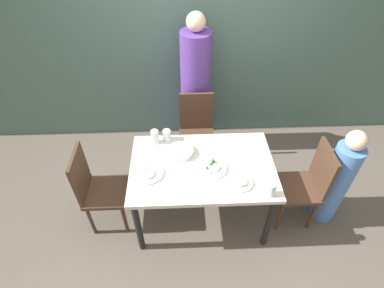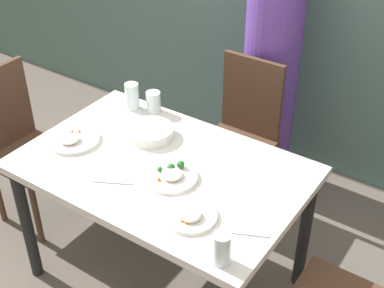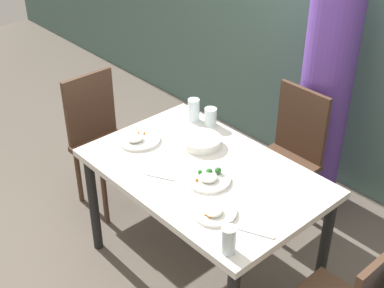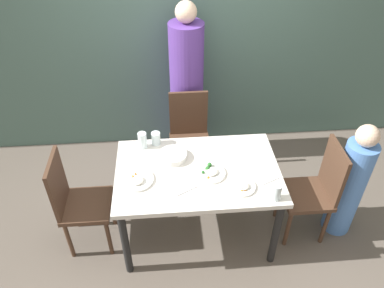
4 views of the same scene
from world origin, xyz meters
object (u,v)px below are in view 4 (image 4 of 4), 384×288
(chair_child_spot, at_px, (315,189))
(bowl_curry, at_px, (173,156))
(chair_adult_spot, at_px, (189,136))
(person_child, at_px, (349,185))
(plate_rice_adult, at_px, (241,186))
(glass_water_tall, at_px, (277,192))
(person_adult, at_px, (187,93))

(chair_child_spot, bearing_deg, bowl_curry, -100.30)
(chair_adult_spot, relative_size, person_child, 0.83)
(plate_rice_adult, bearing_deg, chair_adult_spot, 107.87)
(person_child, distance_m, glass_water_tall, 0.86)
(person_adult, distance_m, bowl_curry, 0.97)
(bowl_curry, xyz_separation_m, glass_water_tall, (0.73, -0.52, 0.04))
(chair_adult_spot, distance_m, glass_water_tall, 1.30)
(bowl_curry, bearing_deg, plate_rice_adult, -37.34)
(person_adult, relative_size, plate_rice_adult, 7.85)
(person_child, height_order, plate_rice_adult, person_child)
(chair_adult_spot, bearing_deg, glass_water_tall, -64.03)
(glass_water_tall, bearing_deg, bowl_curry, 144.78)
(person_adult, height_order, person_child, person_adult)
(person_adult, distance_m, glass_water_tall, 1.57)
(chair_adult_spot, xyz_separation_m, chair_child_spot, (1.01, -0.83, 0.00))
(chair_adult_spot, relative_size, glass_water_tall, 6.97)
(chair_adult_spot, height_order, chair_child_spot, same)
(person_adult, bearing_deg, plate_rice_adult, -76.44)
(bowl_curry, relative_size, glass_water_tall, 1.71)
(chair_child_spot, xyz_separation_m, plate_rice_adult, (-0.69, -0.17, 0.26))
(chair_adult_spot, distance_m, bowl_curry, 0.69)
(chair_adult_spot, relative_size, bowl_curry, 4.07)
(glass_water_tall, bearing_deg, person_child, 21.79)
(chair_child_spot, xyz_separation_m, person_child, (0.29, 0.00, 0.02))
(person_adult, height_order, plate_rice_adult, person_adult)
(person_adult, xyz_separation_m, bowl_curry, (-0.18, -0.95, -0.02))
(person_child, height_order, glass_water_tall, person_child)
(bowl_curry, bearing_deg, chair_adult_spot, 73.27)
(chair_adult_spot, distance_m, chair_child_spot, 1.31)
(chair_child_spot, height_order, plate_rice_adult, chair_child_spot)
(bowl_curry, distance_m, plate_rice_adult, 0.64)
(chair_child_spot, bearing_deg, chair_adult_spot, -129.35)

